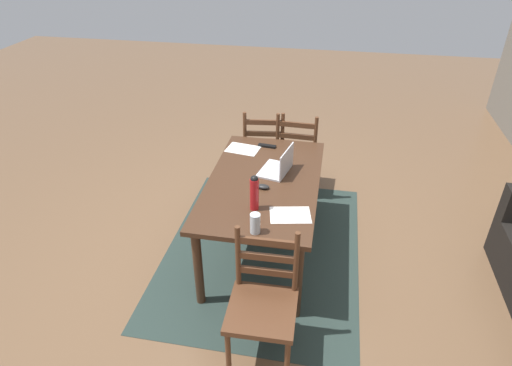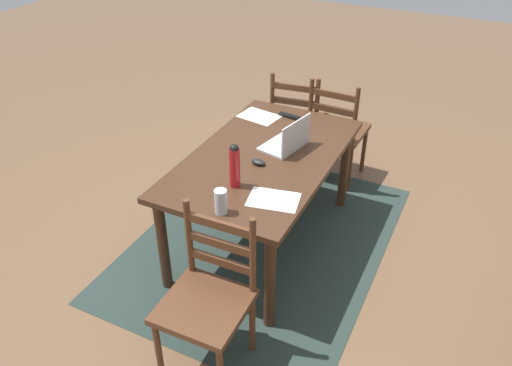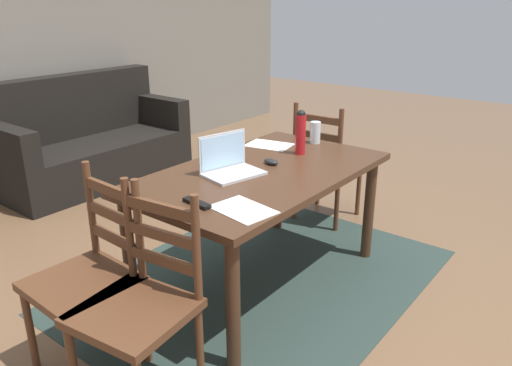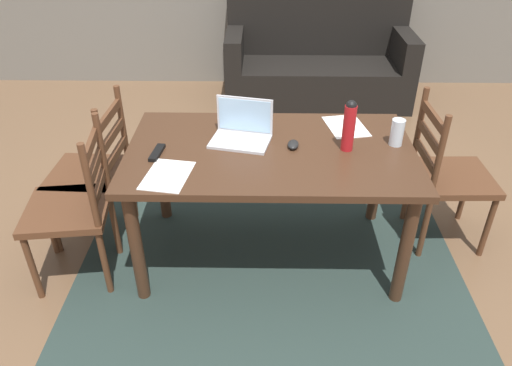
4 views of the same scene
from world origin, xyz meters
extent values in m
plane|color=brown|center=(0.00, 0.00, 0.00)|extent=(14.00, 14.00, 0.00)
cube|color=#283833|center=(0.00, 0.00, 0.00)|extent=(2.27, 1.71, 0.01)
cube|color=#422819|center=(0.00, 0.00, 0.72)|extent=(1.57, 0.91, 0.04)
cylinder|color=#422819|center=(-0.70, -0.37, 0.35)|extent=(0.07, 0.07, 0.70)
cylinder|color=#422819|center=(0.70, -0.37, 0.35)|extent=(0.07, 0.07, 0.70)
cylinder|color=#422819|center=(-0.70, 0.37, 0.35)|extent=(0.07, 0.07, 0.70)
cylinder|color=#422819|center=(0.70, 0.37, 0.35)|extent=(0.07, 0.07, 0.70)
cube|color=#56331E|center=(-1.11, -0.18, 0.45)|extent=(0.49, 0.49, 0.04)
cylinder|color=#56331E|center=(-0.90, -0.35, 0.21)|extent=(0.04, 0.04, 0.43)
cylinder|color=#56331E|center=(-0.95, 0.03, 0.21)|extent=(0.04, 0.04, 0.43)
cylinder|color=#56331E|center=(-0.89, -0.35, 0.70)|extent=(0.04, 0.04, 0.50)
cylinder|color=#56331E|center=(-0.94, 0.03, 0.70)|extent=(0.04, 0.04, 0.50)
cube|color=#56331E|center=(-0.92, -0.16, 0.60)|extent=(0.07, 0.36, 0.05)
cube|color=#56331E|center=(-0.92, -0.16, 0.72)|extent=(0.07, 0.36, 0.05)
cube|color=#56331E|center=(-0.92, -0.16, 0.85)|extent=(0.07, 0.36, 0.05)
cube|color=#56331E|center=(-1.11, 0.18, 0.45)|extent=(0.46, 0.46, 0.04)
cylinder|color=#56331E|center=(-1.31, 0.00, 0.21)|extent=(0.04, 0.04, 0.43)
cylinder|color=#56331E|center=(-1.30, 0.38, 0.21)|extent=(0.04, 0.04, 0.43)
cylinder|color=#56331E|center=(-0.93, -0.02, 0.21)|extent=(0.04, 0.04, 0.43)
cylinder|color=#56331E|center=(-0.92, 0.36, 0.21)|extent=(0.04, 0.04, 0.43)
cylinder|color=#56331E|center=(-0.92, -0.02, 0.70)|extent=(0.04, 0.04, 0.50)
cylinder|color=#56331E|center=(-0.91, 0.36, 0.70)|extent=(0.04, 0.04, 0.50)
cube|color=#56331E|center=(-0.91, 0.17, 0.60)|extent=(0.04, 0.36, 0.05)
cube|color=#56331E|center=(-0.91, 0.17, 0.72)|extent=(0.04, 0.36, 0.05)
cube|color=#56331E|center=(-0.91, 0.17, 0.85)|extent=(0.04, 0.36, 0.05)
cube|color=#56331E|center=(1.11, 0.18, 0.45)|extent=(0.45, 0.45, 0.04)
cylinder|color=#56331E|center=(1.30, 0.38, 0.21)|extent=(0.04, 0.04, 0.43)
cylinder|color=#56331E|center=(1.31, 0.00, 0.21)|extent=(0.04, 0.04, 0.43)
cylinder|color=#56331E|center=(0.92, 0.37, 0.21)|extent=(0.04, 0.04, 0.43)
cylinder|color=#56331E|center=(0.93, -0.01, 0.21)|extent=(0.04, 0.04, 0.43)
cylinder|color=#56331E|center=(0.91, 0.37, 0.70)|extent=(0.04, 0.04, 0.50)
cylinder|color=#56331E|center=(0.92, -0.01, 0.70)|extent=(0.04, 0.04, 0.50)
cube|color=#56331E|center=(0.91, 0.18, 0.60)|extent=(0.03, 0.36, 0.05)
cube|color=#56331E|center=(0.91, 0.18, 0.72)|extent=(0.03, 0.36, 0.05)
cube|color=#56331E|center=(0.91, 0.18, 0.85)|extent=(0.03, 0.36, 0.05)
cube|color=black|center=(0.49, 2.39, 0.20)|extent=(1.80, 0.80, 0.40)
cube|color=black|center=(0.49, 2.69, 0.70)|extent=(1.80, 0.20, 0.60)
cube|color=black|center=(1.31, 2.39, 0.55)|extent=(0.16, 0.80, 0.30)
cube|color=black|center=(-0.33, 2.39, 0.55)|extent=(0.16, 0.80, 0.30)
cube|color=silver|center=(-0.17, 0.07, 0.75)|extent=(0.36, 0.28, 0.02)
cube|color=silver|center=(-0.15, 0.17, 0.86)|extent=(0.31, 0.08, 0.21)
cube|color=#A5CCEA|center=(-0.15, 0.16, 0.86)|extent=(0.29, 0.07, 0.19)
cylinder|color=red|center=(0.41, 0.00, 0.87)|extent=(0.07, 0.07, 0.26)
sphere|color=black|center=(0.41, 0.00, 1.00)|extent=(0.06, 0.06, 0.06)
cylinder|color=silver|center=(0.69, 0.06, 0.81)|extent=(0.07, 0.07, 0.15)
ellipsoid|color=black|center=(0.12, 0.02, 0.76)|extent=(0.07, 0.11, 0.03)
cube|color=black|center=(-0.61, -0.07, 0.75)|extent=(0.06, 0.17, 0.02)
cube|color=white|center=(0.45, 0.27, 0.74)|extent=(0.26, 0.33, 0.00)
cube|color=white|center=(-0.52, -0.29, 0.74)|extent=(0.25, 0.33, 0.00)
camera|label=1|loc=(3.04, 0.50, 2.62)|focal=30.67mm
camera|label=2|loc=(2.67, 1.25, 2.46)|focal=35.67mm
camera|label=3|loc=(-2.19, -1.67, 1.68)|focal=35.09mm
camera|label=4|loc=(-0.04, -2.34, 2.03)|focal=34.38mm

